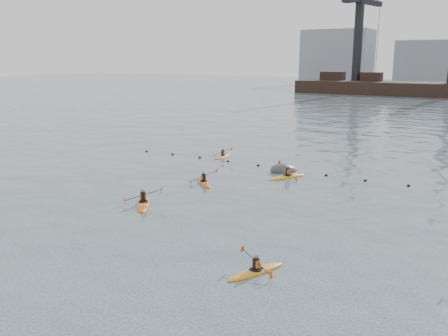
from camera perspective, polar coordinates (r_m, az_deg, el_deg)
The scene contains 8 objects.
ground at distance 19.40m, azimuth -13.91°, elevation -14.37°, with size 400.00×400.00×0.00m, color #313F47.
float_line at distance 37.88m, azimuth 10.17°, elevation -0.52°, with size 33.24×0.73×0.24m.
kayaker_0 at distance 29.68m, azimuth -9.67°, elevation -4.15°, with size 2.75×3.22×1.24m.
kayaker_1 at distance 20.44m, azimuth 3.87°, elevation -12.23°, with size 1.89×2.94×1.02m.
kayaker_2 at distance 34.16m, azimuth -2.46°, elevation -1.70°, with size 2.76×2.53×1.16m.
kayaker_3 at distance 36.07m, azimuth 7.63°, elevation -1.00°, with size 2.19×3.22×1.30m.
kayaker_5 at distance 43.17m, azimuth -0.13°, elevation 1.44°, with size 1.97×2.86×1.09m.
mooring_buoy at distance 38.05m, azimuth 7.27°, elevation -0.40°, with size 2.44×1.44×1.22m, color #3B3E40.
Camera 1 is at (12.48, -11.95, 8.83)m, focal length 38.00 mm.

